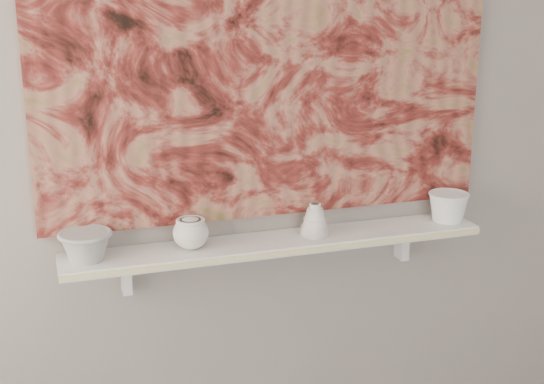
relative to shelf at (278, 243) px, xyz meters
name	(u,v)px	position (x,y,z in m)	size (l,w,h in m)	color
wall_back	(269,107)	(0.00, 0.09, 0.44)	(3.60, 3.60, 0.00)	gray
shelf	(278,243)	(0.00, 0.00, 0.00)	(1.40, 0.18, 0.03)	silver
shelf_stripe	(287,253)	(0.00, -0.09, 0.00)	(1.40, 0.01, 0.02)	beige
bracket_left	(126,275)	(-0.49, 0.06, -0.07)	(0.03, 0.06, 0.12)	silver
bracket_right	(402,242)	(0.49, 0.06, -0.07)	(0.03, 0.06, 0.12)	silver
painting	(270,48)	(0.00, 0.08, 0.62)	(1.50, 0.03, 1.10)	maroon
house_motif	(396,136)	(0.45, 0.07, 0.32)	(0.09, 0.00, 0.08)	black
bowl_grey	(86,245)	(-0.61, 0.00, 0.06)	(0.16, 0.16, 0.09)	gray
cup_cream	(191,233)	(-0.29, 0.00, 0.07)	(0.11, 0.11, 0.10)	silver
bell_vessel	(315,219)	(0.13, 0.00, 0.07)	(0.10, 0.10, 0.11)	silver
bowl_white	(448,206)	(0.63, 0.00, 0.07)	(0.14, 0.14, 0.10)	white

